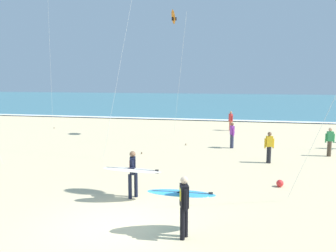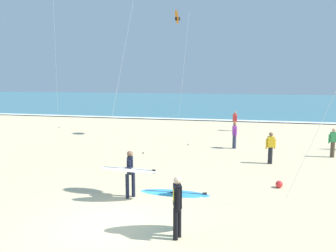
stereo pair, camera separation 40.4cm
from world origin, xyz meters
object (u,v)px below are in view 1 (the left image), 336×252
object	(u,v)px
bystander_green_top	(330,142)
surfer_trailing	(133,171)
beach_ball	(280,183)
bystander_purple_top	(232,135)
kite_delta_amber_mid	(174,18)
surfer_lead	(183,198)
bystander_red_top	(231,121)
bystander_yellow_top	(269,147)

from	to	relation	value
bystander_green_top	surfer_trailing	bearing A→B (deg)	-134.30
beach_ball	bystander_purple_top	bearing A→B (deg)	105.86
surfer_trailing	bystander_green_top	xyz separation A→B (m)	(8.46, 8.67, -0.23)
kite_delta_amber_mid	bystander_green_top	xyz separation A→B (m)	(9.57, -4.54, -7.67)
surfer_lead	kite_delta_amber_mid	bearing A→B (deg)	101.97
surfer_lead	beach_ball	world-z (taller)	surfer_lead
surfer_lead	beach_ball	distance (m)	5.85
surfer_lead	bystander_purple_top	xyz separation A→B (m)	(0.99, 12.16, -0.23)
bystander_green_top	surfer_lead	bearing A→B (deg)	-119.62
kite_delta_amber_mid	bystander_purple_top	world-z (taller)	kite_delta_amber_mid
kite_delta_amber_mid	bystander_red_top	world-z (taller)	kite_delta_amber_mid
bystander_purple_top	bystander_yellow_top	bearing A→B (deg)	-60.43
bystander_purple_top	kite_delta_amber_mid	bearing A→B (deg)	141.51
bystander_yellow_top	bystander_purple_top	world-z (taller)	same
bystander_red_top	bystander_purple_top	bearing A→B (deg)	-87.66
surfer_lead	surfer_trailing	world-z (taller)	same
beach_ball	surfer_lead	bearing A→B (deg)	-121.82
surfer_lead	surfer_trailing	xyz separation A→B (m)	(-2.19, 2.36, -0.00)
surfer_trailing	kite_delta_amber_mid	world-z (taller)	kite_delta_amber_mid
bystander_green_top	bystander_yellow_top	xyz separation A→B (m)	(-3.36, -2.25, 0.00)
kite_delta_amber_mid	bystander_purple_top	xyz separation A→B (m)	(4.29, -3.41, -7.67)
bystander_red_top	beach_ball	size ratio (longest dim) A/B	5.68
bystander_green_top	bystander_red_top	world-z (taller)	same
bystander_purple_top	bystander_red_top	distance (m)	7.19
surfer_lead	bystander_red_top	distance (m)	19.36
beach_ball	kite_delta_amber_mid	bearing A→B (deg)	120.78
bystander_green_top	beach_ball	world-z (taller)	bystander_green_top
surfer_trailing	bystander_red_top	world-z (taller)	surfer_trailing
surfer_lead	kite_delta_amber_mid	xyz separation A→B (m)	(-3.30, 15.57, 7.44)
surfer_trailing	bystander_yellow_top	world-z (taller)	surfer_trailing
bystander_yellow_top	bystander_purple_top	xyz separation A→B (m)	(-1.92, 3.39, 0.00)
surfer_lead	bystander_purple_top	bearing A→B (deg)	85.35
surfer_lead	bystander_purple_top	world-z (taller)	surfer_lead
surfer_trailing	kite_delta_amber_mid	bearing A→B (deg)	94.83
surfer_lead	surfer_trailing	size ratio (longest dim) A/B	0.96
kite_delta_amber_mid	beach_ball	size ratio (longest dim) A/B	32.30
bystander_yellow_top	kite_delta_amber_mid	bearing A→B (deg)	132.43
bystander_green_top	bystander_purple_top	xyz separation A→B (m)	(-5.28, 1.13, 0.00)
surfer_trailing	bystander_purple_top	size ratio (longest dim) A/B	1.30
surfer_trailing	bystander_red_top	xyz separation A→B (m)	(2.88, 16.98, -0.23)
surfer_lead	bystander_red_top	bearing A→B (deg)	87.94
surfer_lead	bystander_yellow_top	size ratio (longest dim) A/B	1.26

